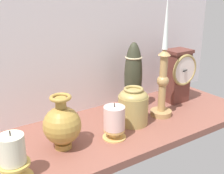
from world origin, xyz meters
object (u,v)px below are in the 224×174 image
at_px(pillar_candle_front, 114,122).
at_px(pillar_candle_near_clock, 13,157).
at_px(brass_vase_jar, 133,105).
at_px(tall_ceramic_vase, 133,76).
at_px(candlestick_tall_left, 163,79).
at_px(brass_vase_bulbous, 62,125).
at_px(mantel_clock, 178,75).

relative_size(pillar_candle_front, pillar_candle_near_clock, 0.89).
distance_m(brass_vase_jar, tall_ceramic_vase, 0.15).
height_order(pillar_candle_front, tall_ceramic_vase, tall_ceramic_vase).
relative_size(candlestick_tall_left, tall_ceramic_vase, 1.68).
xyz_separation_m(brass_vase_bulbous, tall_ceramic_vase, (0.34, 0.12, 0.06)).
height_order(candlestick_tall_left, tall_ceramic_vase, candlestick_tall_left).
bearing_deg(mantel_clock, candlestick_tall_left, -155.36).
distance_m(mantel_clock, brass_vase_bulbous, 0.53).
bearing_deg(mantel_clock, brass_vase_jar, -167.02).
xyz_separation_m(mantel_clock, brass_vase_jar, (-0.27, -0.06, -0.04)).
distance_m(brass_vase_jar, pillar_candle_front, 0.12).
distance_m(pillar_candle_front, pillar_candle_near_clock, 0.31).
distance_m(brass_vase_bulbous, pillar_candle_front, 0.16).
bearing_deg(tall_ceramic_vase, pillar_candle_front, -141.18).
distance_m(brass_vase_jar, pillar_candle_near_clock, 0.42).
distance_m(pillar_candle_near_clock, tall_ceramic_vase, 0.53).
bearing_deg(pillar_candle_front, mantel_clock, 16.07).
distance_m(mantel_clock, brass_vase_jar, 0.28).
bearing_deg(tall_ceramic_vase, brass_vase_bulbous, -161.18).
distance_m(candlestick_tall_left, brass_vase_bulbous, 0.39).
bearing_deg(candlestick_tall_left, tall_ceramic_vase, 112.40).
bearing_deg(brass_vase_bulbous, brass_vase_jar, 2.58).
bearing_deg(candlestick_tall_left, pillar_candle_near_clock, -172.07).
relative_size(brass_vase_jar, pillar_candle_near_clock, 0.99).
relative_size(mantel_clock, brass_vase_bulbous, 1.32).
relative_size(candlestick_tall_left, pillar_candle_front, 3.72).
bearing_deg(brass_vase_bulbous, pillar_candle_front, -12.73).
bearing_deg(pillar_candle_near_clock, brass_vase_jar, 10.80).
distance_m(candlestick_tall_left, pillar_candle_near_clock, 0.55).
height_order(brass_vase_bulbous, pillar_candle_front, brass_vase_bulbous).
distance_m(pillar_candle_front, tall_ceramic_vase, 0.25).
relative_size(brass_vase_bulbous, pillar_candle_front, 1.39).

